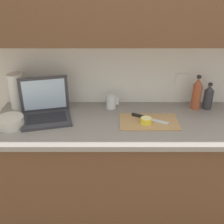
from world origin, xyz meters
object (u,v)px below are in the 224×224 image
object	(u,v)px
bottle_green_soda	(207,97)
paper_towel_roll	(16,91)
bottle_oil_tall	(196,94)
laptop	(45,109)
knife	(143,117)
bowl_white	(10,122)
cutting_board	(148,122)
lemon_half_cut	(145,120)
measuring_cup	(110,101)

from	to	relation	value
bottle_green_soda	paper_towel_roll	bearing A→B (deg)	179.12
bottle_oil_tall	laptop	bearing A→B (deg)	-172.48
knife	bowl_white	xyz separation A→B (m)	(-0.91, -0.11, 0.02)
knife	bowl_white	distance (m)	0.91
knife	bottle_green_soda	world-z (taller)	bottle_green_soda
cutting_board	bottle_oil_tall	xyz separation A→B (m)	(0.38, 0.22, 0.12)
laptop	bowl_white	size ratio (longest dim) A/B	2.24
laptop	bottle_green_soda	world-z (taller)	laptop
bottle_oil_tall	paper_towel_roll	distance (m)	1.35
knife	bottle_oil_tall	bearing A→B (deg)	50.56
cutting_board	bottle_green_soda	distance (m)	0.53
laptop	bottle_green_soda	xyz separation A→B (m)	(1.20, 0.15, 0.03)
knife	bottle_green_soda	size ratio (longest dim) A/B	1.23
cutting_board	lemon_half_cut	bearing A→B (deg)	-131.88
bottle_green_soda	measuring_cup	distance (m)	0.73
cutting_board	lemon_half_cut	size ratio (longest dim) A/B	5.30
bottle_oil_tall	bowl_white	size ratio (longest dim) A/B	1.50
knife	lemon_half_cut	world-z (taller)	lemon_half_cut
laptop	paper_towel_roll	world-z (taller)	laptop
knife	measuring_cup	size ratio (longest dim) A/B	2.25
cutting_board	measuring_cup	bearing A→B (deg)	138.85
lemon_half_cut	measuring_cup	bearing A→B (deg)	133.06
lemon_half_cut	bowl_white	bearing A→B (deg)	-177.76
bottle_oil_tall	bowl_white	bearing A→B (deg)	-167.77
lemon_half_cut	bowl_white	distance (m)	0.92
knife	bowl_white	bearing A→B (deg)	-145.61
bottle_green_soda	bottle_oil_tall	size ratio (longest dim) A/B	0.78
lemon_half_cut	bowl_white	world-z (taller)	bowl_white
bottle_green_soda	cutting_board	bearing A→B (deg)	-154.57
bottle_oil_tall	lemon_half_cut	bearing A→B (deg)	-148.15
knife	lemon_half_cut	size ratio (longest dim) A/B	3.28
laptop	bottle_oil_tall	xyz separation A→B (m)	(1.11, 0.15, 0.05)
lemon_half_cut	bottle_oil_tall	distance (m)	0.48
laptop	cutting_board	bearing A→B (deg)	-19.53
knife	measuring_cup	bearing A→B (deg)	169.16
laptop	bowl_white	bearing A→B (deg)	-159.87
paper_towel_roll	measuring_cup	bearing A→B (deg)	-1.19
knife	paper_towel_roll	xyz separation A→B (m)	(-0.94, 0.20, 0.12)
laptop	lemon_half_cut	xyz separation A→B (m)	(0.71, -0.10, -0.04)
measuring_cup	bottle_green_soda	bearing A→B (deg)	-0.59
cutting_board	paper_towel_roll	world-z (taller)	paper_towel_roll
laptop	lemon_half_cut	world-z (taller)	laptop
bottle_green_soda	paper_towel_roll	distance (m)	1.44
measuring_cup	bowl_white	xyz separation A→B (m)	(-0.67, -0.29, -0.02)
bowl_white	measuring_cup	bearing A→B (deg)	23.46
lemon_half_cut	laptop	bearing A→B (deg)	171.67
knife	paper_towel_roll	distance (m)	0.97
bottle_oil_tall	bowl_white	xyz separation A→B (m)	(-1.32, -0.29, -0.08)
bottle_oil_tall	measuring_cup	bearing A→B (deg)	179.33
lemon_half_cut	bottle_green_soda	bearing A→B (deg)	26.85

